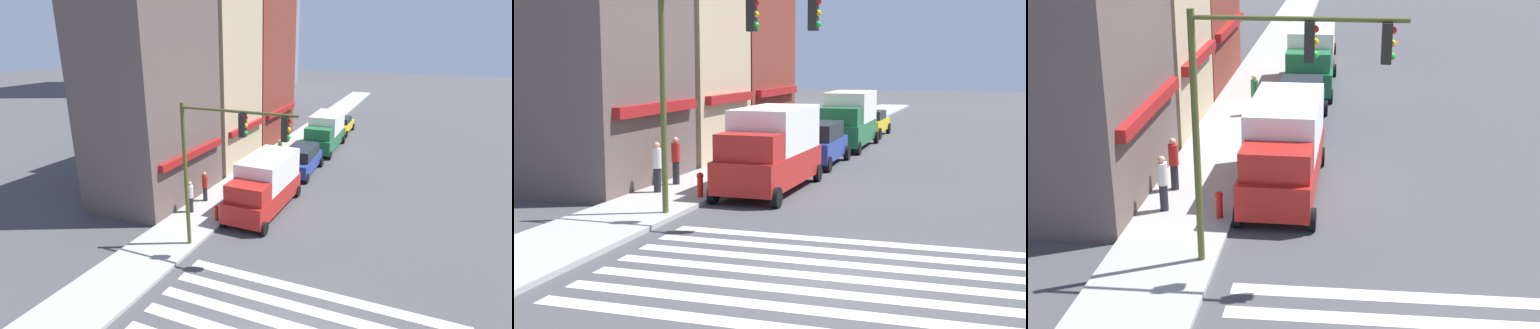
{
  "view_description": "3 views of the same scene",
  "coord_description": "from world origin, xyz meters",
  "views": [
    {
      "loc": [
        -9.63,
        -3.04,
        9.42
      ],
      "look_at": [
        11.29,
        6.0,
        2.0
      ],
      "focal_mm": 28.0,
      "sensor_mm": 36.0,
      "label": 1
    },
    {
      "loc": [
        -14.82,
        -3.22,
        4.74
      ],
      "look_at": [
        9.44,
        4.7,
        1.0
      ],
      "focal_mm": 50.0,
      "sensor_mm": 36.0,
      "label": 2
    },
    {
      "loc": [
        -12.16,
        2.54,
        9.22
      ],
      "look_at": [
        9.44,
        4.7,
        1.0
      ],
      "focal_mm": 50.0,
      "sensor_mm": 36.0,
      "label": 3
    }
  ],
  "objects": [
    {
      "name": "sedan_yellow",
      "position": [
        29.82,
        4.7,
        0.84
      ],
      "size": [
        4.41,
        2.02,
        1.59
      ],
      "rotation": [
        0.0,
        0.0,
        -0.01
      ],
      "color": "yellow",
      "rests_on": "ground_plane"
    },
    {
      "name": "traffic_signal",
      "position": [
        4.39,
        4.58,
        4.88
      ],
      "size": [
        0.32,
        5.2,
        6.74
      ],
      "color": "#474C1E",
      "rests_on": "ground_plane"
    },
    {
      "name": "suv_blue",
      "position": [
        16.47,
        4.7,
        1.03
      ],
      "size": [
        4.75,
        2.12,
        1.94
      ],
      "rotation": [
        0.0,
        0.0,
        0.03
      ],
      "color": "navy",
      "rests_on": "ground_plane"
    },
    {
      "name": "pedestrian_white_shirt",
      "position": [
        7.37,
        8.19,
        1.07
      ],
      "size": [
        0.32,
        0.32,
        1.77
      ],
      "rotation": [
        0.0,
        0.0,
        5.49
      ],
      "color": "#23232D",
      "rests_on": "sidewalk_left"
    },
    {
      "name": "fire_hydrant",
      "position": [
        7.02,
        6.4,
        0.61
      ],
      "size": [
        0.24,
        0.24,
        0.84
      ],
      "color": "red",
      "rests_on": "sidewalk_left"
    },
    {
      "name": "pedestrian_green_top",
      "position": [
        17.79,
        6.84,
        1.07
      ],
      "size": [
        0.32,
        0.32,
        1.77
      ],
      "rotation": [
        0.0,
        0.0,
        2.6
      ],
      "color": "#23232D",
      "rests_on": "sidewalk_left"
    },
    {
      "name": "box_truck_red",
      "position": [
        9.53,
        4.7,
        1.59
      ],
      "size": [
        6.23,
        2.42,
        3.04
      ],
      "rotation": [
        0.0,
        0.0,
        -0.01
      ],
      "color": "#B21E19",
      "rests_on": "ground_plane"
    },
    {
      "name": "box_truck_green",
      "position": [
        23.21,
        4.7,
        1.59
      ],
      "size": [
        6.24,
        2.42,
        3.04
      ],
      "rotation": [
        0.0,
        0.0,
        0.02
      ],
      "color": "#1E6638",
      "rests_on": "ground_plane"
    },
    {
      "name": "pedestrian_red_jacket",
      "position": [
        9.05,
        8.27,
        1.07
      ],
      "size": [
        0.32,
        0.32,
        1.77
      ],
      "rotation": [
        0.0,
        0.0,
        2.1
      ],
      "color": "#23232D",
      "rests_on": "sidewalk_left"
    }
  ]
}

